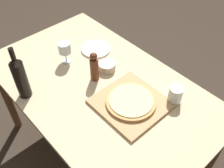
# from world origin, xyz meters

# --- Properties ---
(ground_plane) EXTENTS (12.00, 12.00, 0.00)m
(ground_plane) POSITION_xyz_m (0.00, 0.00, 0.00)
(ground_plane) COLOR #382D23
(dining_table) EXTENTS (0.91, 1.52, 0.77)m
(dining_table) POSITION_xyz_m (0.00, 0.00, 0.68)
(dining_table) COLOR #CCB78E
(dining_table) RESTS_ON ground_plane
(cutting_board) EXTENTS (0.37, 0.38, 0.02)m
(cutting_board) POSITION_xyz_m (0.04, -0.24, 0.78)
(cutting_board) COLOR tan
(cutting_board) RESTS_ON dining_table
(pizza) EXTENTS (0.29, 0.29, 0.02)m
(pizza) POSITION_xyz_m (0.04, -0.24, 0.80)
(pizza) COLOR tan
(pizza) RESTS_ON cutting_board
(wine_bottle) EXTENTS (0.08, 0.08, 0.35)m
(wine_bottle) POSITION_xyz_m (-0.38, 0.24, 0.92)
(wine_bottle) COLOR black
(wine_bottle) RESTS_ON dining_table
(pepper_mill) EXTENTS (0.05, 0.05, 0.21)m
(pepper_mill) POSITION_xyz_m (0.02, 0.06, 0.87)
(pepper_mill) COLOR #5B2D19
(pepper_mill) RESTS_ON dining_table
(wine_glass) EXTENTS (0.08, 0.08, 0.15)m
(wine_glass) POSITION_xyz_m (-0.02, 0.32, 0.88)
(wine_glass) COLOR silver
(wine_glass) RESTS_ON dining_table
(small_bowl) EXTENTS (0.11, 0.11, 0.05)m
(small_bowl) POSITION_xyz_m (0.13, 0.08, 0.80)
(small_bowl) COLOR beige
(small_bowl) RESTS_ON dining_table
(drinking_tumbler) EXTENTS (0.08, 0.08, 0.11)m
(drinking_tumbler) POSITION_xyz_m (0.24, -0.40, 0.83)
(drinking_tumbler) COLOR silver
(drinking_tumbler) RESTS_ON dining_table
(dinner_plate) EXTENTS (0.21, 0.21, 0.01)m
(dinner_plate) POSITION_xyz_m (0.21, 0.29, 0.78)
(dinner_plate) COLOR silver
(dinner_plate) RESTS_ON dining_table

